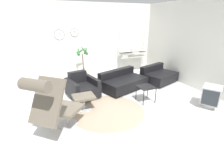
{
  "coord_description": "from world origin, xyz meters",
  "views": [
    {
      "loc": [
        -1.67,
        -3.9,
        2.2
      ],
      "look_at": [
        0.05,
        0.16,
        0.55
      ],
      "focal_mm": 28.0,
      "sensor_mm": 36.0,
      "label": 1
    }
  ],
  "objects": [
    {
      "name": "lounge_chair",
      "position": [
        -1.56,
        -0.77,
        0.76
      ],
      "size": [
        1.19,
        1.21,
        1.3
      ],
      "rotation": [
        0.0,
        0.0,
        -0.76
      ],
      "color": "#BCBCC1",
      "rests_on": "ground_plane"
    },
    {
      "name": "round_rug",
      "position": [
        -0.25,
        -0.24,
        0.0
      ],
      "size": [
        1.89,
        1.89,
        0.01
      ],
      "color": "tan",
      "rests_on": "ground_plane"
    },
    {
      "name": "ground_plane",
      "position": [
        0.0,
        0.0,
        0.0
      ],
      "size": [
        12.0,
        12.0,
        0.0
      ],
      "primitive_type": "plane",
      "color": "silver"
    },
    {
      "name": "shelf_unit",
      "position": [
        2.03,
        2.66,
        0.82
      ],
      "size": [
        1.26,
        0.28,
        1.72
      ],
      "color": "#BCBCC1",
      "rests_on": "ground_plane"
    },
    {
      "name": "armchair_red",
      "position": [
        -0.61,
        0.86,
        0.27
      ],
      "size": [
        0.94,
        0.99,
        0.72
      ],
      "rotation": [
        0.0,
        0.0,
        3.35
      ],
      "color": "silver",
      "rests_on": "ground_plane"
    },
    {
      "name": "wall_back",
      "position": [
        -0.0,
        2.98,
        1.4
      ],
      "size": [
        12.0,
        0.09,
        2.8
      ],
      "color": "silver",
      "rests_on": "ground_plane"
    },
    {
      "name": "couch_second",
      "position": [
        2.28,
        1.05,
        0.23
      ],
      "size": [
        1.41,
        1.21,
        0.6
      ],
      "rotation": [
        0.0,
        0.0,
        3.47
      ],
      "color": "black",
      "rests_on": "ground_plane"
    },
    {
      "name": "ottoman",
      "position": [
        -0.76,
        0.07,
        0.3
      ],
      "size": [
        0.53,
        0.45,
        0.39
      ],
      "color": "#BCBCC1",
      "rests_on": "ground_plane"
    },
    {
      "name": "crt_television",
      "position": [
        2.33,
        -1.1,
        0.32
      ],
      "size": [
        0.65,
        0.63,
        0.58
      ],
      "rotation": [
        0.0,
        0.0,
        2.14
      ],
      "color": "#B7B7B7",
      "rests_on": "ground_plane"
    },
    {
      "name": "potted_plant",
      "position": [
        -0.17,
        2.41,
        0.55
      ],
      "size": [
        0.47,
        0.47,
        1.35
      ],
      "color": "brown",
      "rests_on": "ground_plane"
    },
    {
      "name": "wall_right",
      "position": [
        3.04,
        0.0,
        1.4
      ],
      "size": [
        0.06,
        12.0,
        2.8
      ],
      "color": "silver",
      "rests_on": "ground_plane"
    },
    {
      "name": "couch_low",
      "position": [
        0.78,
        0.96,
        0.23
      ],
      "size": [
        1.69,
        1.31,
        0.6
      ],
      "rotation": [
        0.0,
        0.0,
        3.47
      ],
      "color": "black",
      "rests_on": "ground_plane"
    },
    {
      "name": "side_table",
      "position": [
        0.95,
        -0.15,
        0.4
      ],
      "size": [
        0.43,
        0.43,
        0.45
      ],
      "color": "black",
      "rests_on": "ground_plane"
    }
  ]
}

